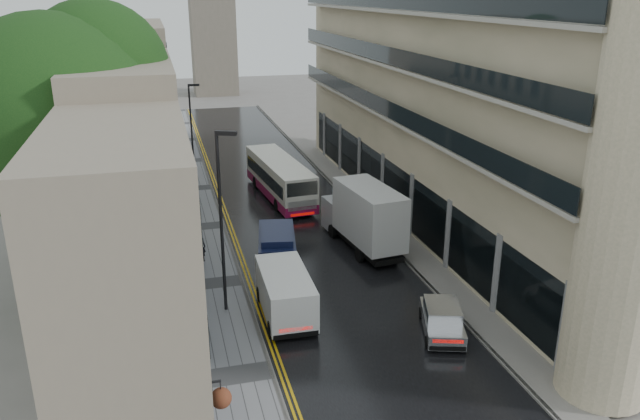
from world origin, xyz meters
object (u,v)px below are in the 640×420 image
pedestrian (200,246)px  lamp_post_near (221,225)px  silver_hatchback (429,333)px  white_van (271,314)px  tree_near (60,157)px  white_lorry (360,229)px  cream_bus (277,192)px  navy_van (260,261)px  lamp_post_far (192,134)px  tree_far (92,119)px

pedestrian → lamp_post_near: (0.70, -5.87, 3.35)m
silver_hatchback → white_van: (-6.20, 2.55, 0.42)m
lamp_post_near → pedestrian: bearing=119.3°
pedestrian → lamp_post_near: 6.79m
silver_hatchback → pedestrian: (-8.53, 11.16, 0.29)m
tree_near → white_lorry: (14.59, 0.04, -4.99)m
tree_near → cream_bus: 16.08m
white_van → navy_van: bearing=86.3°
white_lorry → silver_hatchback: size_ratio=2.05×
white_lorry → navy_van: 5.87m
white_lorry → white_van: white_lorry is taller
silver_hatchback → lamp_post_near: bearing=163.5°
white_lorry → white_van: (-6.15, -6.52, -0.85)m
white_lorry → lamp_post_near: 8.97m
navy_van → lamp_post_far: 18.95m
cream_bus → white_lorry: size_ratio=1.38×
white_van → tree_near: bearing=143.8°
white_van → lamp_post_far: (-1.57, 23.95, 2.75)m
white_van → navy_van: navy_van is taller
tree_far → lamp_post_far: tree_far is taller
tree_far → pedestrian: size_ratio=7.24×
white_lorry → cream_bus: bearing=99.7°
tree_far → white_van: 21.72m
tree_near → navy_van: bearing=-7.5°
pedestrian → tree_far: bearing=-47.0°
silver_hatchback → lamp_post_near: 10.12m
white_van → lamp_post_near: size_ratio=0.57×
navy_van → tree_near: bearing=-177.7°
white_van → lamp_post_near: 4.53m
silver_hatchback → cream_bus: bearing=116.4°
lamp_post_near → navy_van: bearing=73.2°
white_lorry → pedestrian: (-8.48, 2.09, -0.98)m
pedestrian → lamp_post_far: (0.77, 15.34, 2.88)m
pedestrian → lamp_post_far: bearing=-78.0°
tree_near → lamp_post_far: size_ratio=1.86×
silver_hatchback → white_van: size_ratio=0.75×
tree_far → pedestrian: (5.81, -10.87, -5.25)m
white_van → pedestrian: white_van is taller
cream_bus → navy_van: size_ratio=2.15×
navy_van → pedestrian: navy_van is taller
cream_bus → silver_hatchback: size_ratio=2.82×
cream_bus → silver_hatchback: bearing=-86.8°
silver_hatchback → white_van: bearing=175.2°
white_lorry → navy_van: white_lorry is taller
tree_far → navy_van: (8.60, -14.18, -5.01)m
white_lorry → lamp_post_near: (-7.78, -3.78, 2.37)m
white_lorry → lamp_post_near: lamp_post_near is taller
tree_far → lamp_post_near: bearing=-68.7°
tree_near → silver_hatchback: bearing=-31.7°
white_lorry → lamp_post_far: 19.16m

